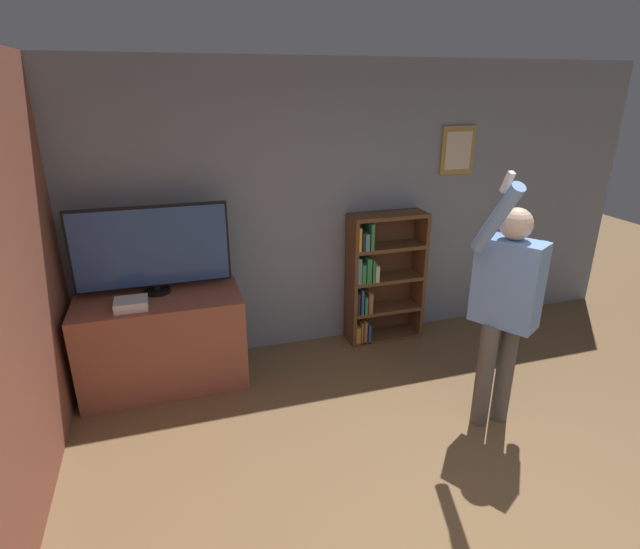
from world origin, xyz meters
TOP-DOWN VIEW (x-y plane):
  - wall_back at (0.01, 3.04)m, footprint 6.69×0.09m
  - wall_side_brick at (-2.37, 1.50)m, footprint 0.06×4.61m
  - tv_ledge at (-1.61, 2.63)m, footprint 1.35×0.66m
  - television at (-1.61, 2.74)m, footprint 1.26×0.22m
  - game_console at (-1.80, 2.47)m, footprint 0.25×0.21m
  - bookshelf at (0.49, 2.86)m, footprint 0.77×0.28m
  - person at (0.79, 1.32)m, footprint 0.59×0.57m

SIDE VIEW (x-z plane):
  - tv_ledge at x=-1.61m, z-range 0.00..0.81m
  - bookshelf at x=0.49m, z-range -0.01..1.31m
  - game_console at x=-1.80m, z-range 0.81..0.89m
  - person at x=0.79m, z-range 0.04..2.03m
  - television at x=-1.61m, z-range 0.83..1.58m
  - wall_side_brick at x=-2.37m, z-range 0.00..2.70m
  - wall_back at x=0.01m, z-range 0.00..2.70m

